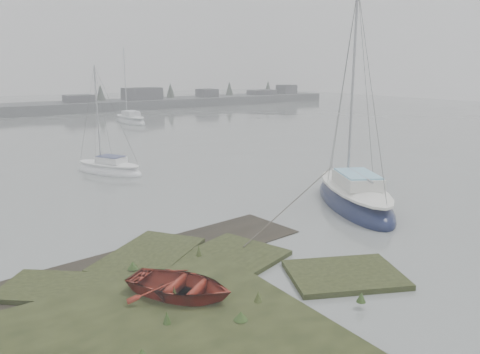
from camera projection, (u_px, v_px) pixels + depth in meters
name	position (u px, v px, depth m)	size (l,w,h in m)	color
ground	(68.00, 147.00, 39.05)	(160.00, 160.00, 0.00)	slate
far_shoreline	(178.00, 101.00, 79.24)	(60.00, 8.00, 4.15)	#4C4F51
sailboat_main	(354.00, 199.00, 22.53)	(5.84, 8.02, 10.90)	#0E1534
sailboat_white	(109.00, 170.00, 29.49)	(3.86, 5.27, 7.17)	white
sailboat_far_b	(130.00, 121.00, 55.57)	(2.48, 6.78, 9.45)	silver
dinghy	(180.00, 285.00, 13.18)	(2.23, 3.12, 0.65)	maroon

